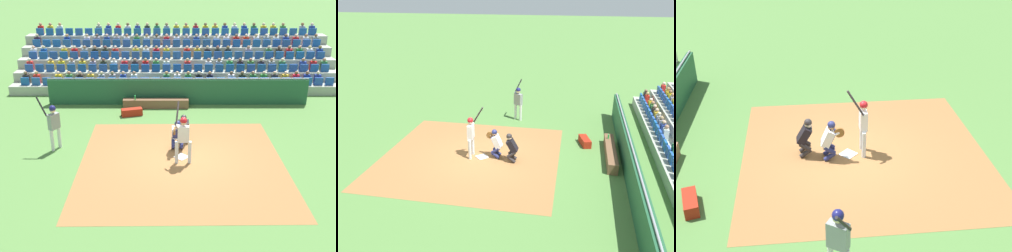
% 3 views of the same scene
% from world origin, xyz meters
% --- Properties ---
extents(ground_plane, '(160.00, 160.00, 0.00)m').
position_xyz_m(ground_plane, '(0.00, 0.00, 0.00)').
color(ground_plane, '#4F7C3B').
extents(infield_dirt_patch, '(7.54, 7.62, 0.01)m').
position_xyz_m(infield_dirt_patch, '(0.00, 0.50, 0.00)').
color(infield_dirt_patch, '#966539').
rests_on(infield_dirt_patch, ground_plane).
extents(home_plate_marker, '(0.62, 0.62, 0.02)m').
position_xyz_m(home_plate_marker, '(0.00, 0.00, 0.02)').
color(home_plate_marker, white).
rests_on(home_plate_marker, infield_dirt_patch).
extents(batter_at_plate, '(0.61, 0.66, 2.24)m').
position_xyz_m(batter_at_plate, '(-0.03, 0.45, 1.12)').
color(batter_at_plate, silver).
rests_on(batter_at_plate, ground_plane).
extents(catcher_crouching, '(0.46, 0.71, 1.29)m').
position_xyz_m(catcher_crouching, '(0.16, -0.58, 0.72)').
color(catcher_crouching, navy).
rests_on(catcher_crouching, ground_plane).
extents(home_plate_umpire, '(0.47, 0.50, 1.26)m').
position_xyz_m(home_plate_umpire, '(-0.11, -1.30, 0.69)').
color(home_plate_umpire, '#2B2627').
rests_on(home_plate_umpire, ground_plane).
extents(equipment_duffel_bag, '(1.04, 0.61, 0.34)m').
position_xyz_m(equipment_duffel_bag, '(2.22, -4.34, 0.17)').
color(equipment_duffel_bag, '#9F2111').
rests_on(equipment_duffel_bag, ground_plane).
extents(on_deck_batter, '(0.83, 0.52, 2.15)m').
position_xyz_m(on_deck_batter, '(4.91, -0.71, 1.14)').
color(on_deck_batter, silver).
rests_on(on_deck_batter, ground_plane).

